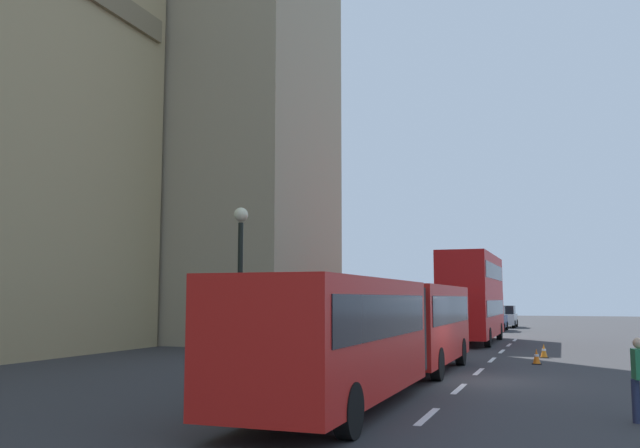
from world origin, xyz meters
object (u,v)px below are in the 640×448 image
(double_decker_bus, at_px, (473,294))
(traffic_cone_west, at_px, (537,357))
(sedan_lead, at_px, (494,319))
(pedestrian_near_cones, at_px, (640,377))
(street_lamp, at_px, (240,279))
(sedan_trailing, at_px, (505,317))
(articulated_bus, at_px, (384,324))
(traffic_cone_middle, at_px, (544,351))

(double_decker_bus, height_order, traffic_cone_west, double_decker_bus)
(sedan_lead, height_order, pedestrian_near_cones, sedan_lead)
(street_lamp, bearing_deg, sedan_trailing, -6.32)
(articulated_bus, height_order, double_decker_bus, double_decker_bus)
(traffic_cone_middle, relative_size, pedestrian_near_cones, 0.34)
(sedan_lead, xyz_separation_m, traffic_cone_middle, (-23.24, -4.21, -0.63))
(double_decker_bus, relative_size, street_lamp, 1.98)
(traffic_cone_middle, height_order, pedestrian_near_cones, pedestrian_near_cones)
(street_lamp, bearing_deg, pedestrian_near_cones, -107.87)
(articulated_bus, relative_size, pedestrian_near_cones, 10.06)
(sedan_trailing, bearing_deg, articulated_bus, 179.90)
(pedestrian_near_cones, bearing_deg, traffic_cone_middle, 8.51)
(street_lamp, xyz_separation_m, pedestrian_near_cones, (-3.44, -10.67, -2.14))
(traffic_cone_west, bearing_deg, sedan_lead, 8.72)
(articulated_bus, distance_m, traffic_cone_middle, 12.16)
(articulated_bus, height_order, sedan_lead, articulated_bus)
(articulated_bus, xyz_separation_m, traffic_cone_west, (8.42, -3.76, -1.46))
(street_lamp, distance_m, pedestrian_near_cones, 11.42)
(sedan_trailing, distance_m, street_lamp, 41.66)
(double_decker_bus, xyz_separation_m, street_lamp, (-20.10, 4.50, 0.35))
(traffic_cone_west, relative_size, pedestrian_near_cones, 0.34)
(double_decker_bus, xyz_separation_m, pedestrian_near_cones, (-23.55, -6.17, -1.80))
(sedan_lead, relative_size, traffic_cone_west, 7.59)
(street_lamp, bearing_deg, traffic_cone_middle, -36.54)
(pedestrian_near_cones, bearing_deg, articulated_bus, 60.81)
(traffic_cone_middle, bearing_deg, articulated_bus, 160.91)
(double_decker_bus, xyz_separation_m, traffic_cone_middle, (-8.70, -3.95, -2.43))
(articulated_bus, distance_m, traffic_cone_west, 9.34)
(sedan_trailing, xyz_separation_m, traffic_cone_middle, (-29.94, -3.88, -0.63))
(sedan_lead, xyz_separation_m, street_lamp, (-34.64, 4.24, 2.14))
(double_decker_bus, height_order, traffic_cone_middle, double_decker_bus)
(sedan_lead, bearing_deg, traffic_cone_middle, -169.73)
(sedan_lead, xyz_separation_m, sedan_trailing, (6.70, -0.34, 0.00))
(articulated_bus, distance_m, double_decker_bus, 20.12)
(traffic_cone_middle, bearing_deg, pedestrian_near_cones, -171.49)
(articulated_bus, relative_size, sedan_trailing, 3.87)
(traffic_cone_west, distance_m, street_lamp, 12.12)
(articulated_bus, bearing_deg, double_decker_bus, 0.01)
(sedan_trailing, distance_m, traffic_cone_west, 33.13)
(sedan_trailing, relative_size, traffic_cone_west, 7.59)
(articulated_bus, relative_size, sedan_lead, 3.87)
(sedan_lead, relative_size, sedan_trailing, 1.00)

